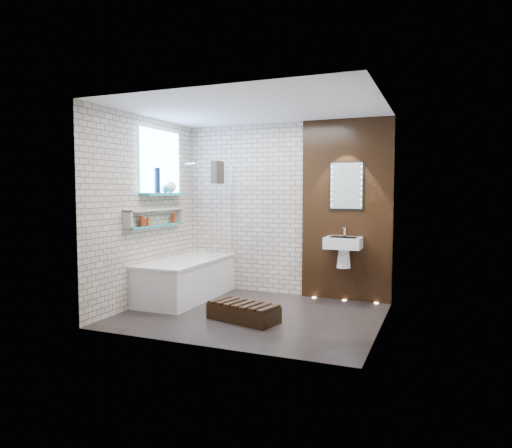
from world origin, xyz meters
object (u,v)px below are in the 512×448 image
at_px(washbasin, 343,247).
at_px(bath_screen, 221,211).
at_px(led_mirror, 346,186).
at_px(bathtub, 186,279).
at_px(walnut_step, 243,313).

bearing_deg(washbasin, bath_screen, -174.22).
height_order(washbasin, led_mirror, led_mirror).
distance_m(bath_screen, led_mirror, 1.89).
bearing_deg(washbasin, bathtub, -163.99).
distance_m(bathtub, led_mirror, 2.68).
relative_size(led_mirror, walnut_step, 0.81).
relative_size(washbasin, led_mirror, 0.83).
bearing_deg(walnut_step, bathtub, 148.87).
bearing_deg(walnut_step, bath_screen, 126.71).
distance_m(bath_screen, walnut_step, 1.90).
distance_m(washbasin, led_mirror, 0.88).
height_order(bathtub, bath_screen, bath_screen).
height_order(bath_screen, washbasin, bath_screen).
relative_size(bathtub, walnut_step, 2.01).
xyz_separation_m(bathtub, walnut_step, (1.24, -0.75, -0.19)).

